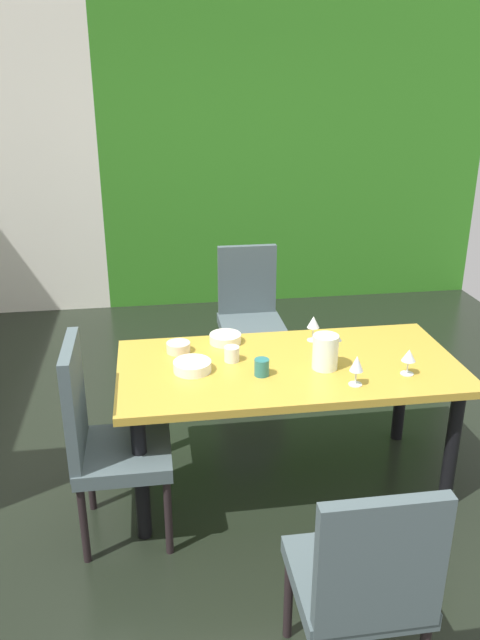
{
  "coord_description": "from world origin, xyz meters",
  "views": [
    {
      "loc": [
        -0.33,
        -2.83,
        2.1
      ],
      "look_at": [
        0.14,
        0.3,
        0.85
      ],
      "focal_mm": 35.0,
      "sensor_mm": 36.0,
      "label": 1
    }
  ],
  "objects_px": {
    "wine_glass_east": "(313,323)",
    "chair_head_far": "(249,310)",
    "wine_glass_west": "(357,364)",
    "serving_bowl_near_window": "(192,366)",
    "serving_bowl_north": "(225,338)",
    "serving_bowl_corner": "(178,347)",
    "chair_head_near": "(364,580)",
    "dining_table": "(289,378)",
    "pitcher_south": "(326,351)",
    "chair_left_near": "(103,436)",
    "cup_right": "(262,367)",
    "cup_near_shelf": "(232,354)",
    "wine_glass_center": "(409,356)"
  },
  "relations": [
    {
      "from": "wine_glass_west",
      "to": "serving_bowl_near_window",
      "type": "relative_size",
      "value": 0.8
    },
    {
      "from": "chair_left_near",
      "to": "wine_glass_east",
      "type": "xyz_separation_m",
      "value": [
        1.13,
        0.55,
        0.28
      ]
    },
    {
      "from": "chair_head_far",
      "to": "cup_right",
      "type": "xyz_separation_m",
      "value": [
        -0.17,
        -1.39,
        0.23
      ]
    },
    {
      "from": "serving_bowl_corner",
      "to": "wine_glass_east",
      "type": "bearing_deg",
      "value": 3.25
    },
    {
      "from": "chair_left_near",
      "to": "chair_head_far",
      "type": "distance_m",
      "value": 1.81
    },
    {
      "from": "chair_left_near",
      "to": "serving_bowl_near_window",
      "type": "distance_m",
      "value": 0.55
    },
    {
      "from": "chair_left_near",
      "to": "serving_bowl_north",
      "type": "xyz_separation_m",
      "value": [
        0.64,
        0.59,
        0.2
      ]
    },
    {
      "from": "serving_bowl_near_window",
      "to": "chair_left_near",
      "type": "bearing_deg",
      "value": -148.68
    },
    {
      "from": "wine_glass_west",
      "to": "cup_near_shelf",
      "type": "height_order",
      "value": "wine_glass_west"
    },
    {
      "from": "pitcher_south",
      "to": "chair_head_near",
      "type": "bearing_deg",
      "value": -99.01
    },
    {
      "from": "chair_head_near",
      "to": "serving_bowl_north",
      "type": "xyz_separation_m",
      "value": [
        -0.27,
        1.59,
        0.22
      ]
    },
    {
      "from": "dining_table",
      "to": "serving_bowl_near_window",
      "type": "relative_size",
      "value": 9.19
    },
    {
      "from": "cup_right",
      "to": "cup_near_shelf",
      "type": "distance_m",
      "value": 0.22
    },
    {
      "from": "chair_left_near",
      "to": "wine_glass_east",
      "type": "relative_size",
      "value": 7.01
    },
    {
      "from": "cup_near_shelf",
      "to": "chair_left_near",
      "type": "bearing_deg",
      "value": -151.4
    },
    {
      "from": "pitcher_south",
      "to": "wine_glass_east",
      "type": "bearing_deg",
      "value": 85.41
    },
    {
      "from": "chair_head_far",
      "to": "wine_glass_east",
      "type": "height_order",
      "value": "chair_head_far"
    },
    {
      "from": "dining_table",
      "to": "wine_glass_center",
      "type": "relative_size",
      "value": 13.13
    },
    {
      "from": "wine_glass_center",
      "to": "wine_glass_east",
      "type": "distance_m",
      "value": 0.59
    },
    {
      "from": "dining_table",
      "to": "pitcher_south",
      "type": "height_order",
      "value": "pitcher_south"
    },
    {
      "from": "wine_glass_east",
      "to": "serving_bowl_north",
      "type": "distance_m",
      "value": 0.49
    },
    {
      "from": "serving_bowl_corner",
      "to": "chair_head_near",
      "type": "bearing_deg",
      "value": -70.59
    },
    {
      "from": "chair_left_near",
      "to": "chair_head_far",
      "type": "relative_size",
      "value": 1.04
    },
    {
      "from": "dining_table",
      "to": "serving_bowl_north",
      "type": "relative_size",
      "value": 10.0
    },
    {
      "from": "dining_table",
      "to": "serving_bowl_near_window",
      "type": "bearing_deg",
      "value": -178.93
    },
    {
      "from": "pitcher_south",
      "to": "chair_head_far",
      "type": "bearing_deg",
      "value": 96.93
    },
    {
      "from": "serving_bowl_near_window",
      "to": "cup_right",
      "type": "distance_m",
      "value": 0.35
    },
    {
      "from": "serving_bowl_north",
      "to": "wine_glass_west",
      "type": "bearing_deg",
      "value": -46.9
    },
    {
      "from": "serving_bowl_near_window",
      "to": "pitcher_south",
      "type": "relative_size",
      "value": 1.06
    },
    {
      "from": "wine_glass_east",
      "to": "chair_left_near",
      "type": "bearing_deg",
      "value": -154.05
    },
    {
      "from": "serving_bowl_near_window",
      "to": "cup_near_shelf",
      "type": "xyz_separation_m",
      "value": [
        0.21,
        0.09,
        0.01
      ]
    },
    {
      "from": "wine_glass_east",
      "to": "chair_head_far",
      "type": "bearing_deg",
      "value": 100.84
    },
    {
      "from": "chair_head_near",
      "to": "serving_bowl_north",
      "type": "bearing_deg",
      "value": 99.53
    },
    {
      "from": "chair_head_near",
      "to": "cup_right",
      "type": "xyz_separation_m",
      "value": [
        -0.14,
        1.17,
        0.24
      ]
    },
    {
      "from": "chair_head_near",
      "to": "wine_glass_west",
      "type": "xyz_separation_m",
      "value": [
        0.29,
        1.0,
        0.3
      ]
    },
    {
      "from": "cup_near_shelf",
      "to": "pitcher_south",
      "type": "relative_size",
      "value": 0.44
    },
    {
      "from": "serving_bowl_north",
      "to": "pitcher_south",
      "type": "relative_size",
      "value": 0.98
    },
    {
      "from": "chair_head_far",
      "to": "chair_head_near",
      "type": "height_order",
      "value": "chair_head_far"
    },
    {
      "from": "chair_head_near",
      "to": "wine_glass_center",
      "type": "height_order",
      "value": "chair_head_near"
    },
    {
      "from": "cup_right",
      "to": "cup_near_shelf",
      "type": "height_order",
      "value": "cup_right"
    },
    {
      "from": "serving_bowl_north",
      "to": "dining_table",
      "type": "bearing_deg",
      "value": -47.55
    },
    {
      "from": "serving_bowl_corner",
      "to": "serving_bowl_near_window",
      "type": "bearing_deg",
      "value": -76.89
    },
    {
      "from": "wine_glass_center",
      "to": "serving_bowl_corner",
      "type": "xyz_separation_m",
      "value": [
        -1.11,
        0.43,
        -0.07
      ]
    },
    {
      "from": "dining_table",
      "to": "wine_glass_west",
      "type": "height_order",
      "value": "wine_glass_west"
    },
    {
      "from": "chair_left_near",
      "to": "serving_bowl_corner",
      "type": "xyz_separation_m",
      "value": [
        0.38,
        0.51,
        0.2
      ]
    },
    {
      "from": "wine_glass_east",
      "to": "pitcher_south",
      "type": "relative_size",
      "value": 0.8
    },
    {
      "from": "chair_head_far",
      "to": "serving_bowl_north",
      "type": "bearing_deg",
      "value": 73.01
    },
    {
      "from": "dining_table",
      "to": "chair_left_near",
      "type": "height_order",
      "value": "chair_left_near"
    },
    {
      "from": "chair_head_near",
      "to": "serving_bowl_corner",
      "type": "relative_size",
      "value": 7.36
    },
    {
      "from": "wine_glass_east",
      "to": "chair_head_near",
      "type": "bearing_deg",
      "value": -98.03
    }
  ]
}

